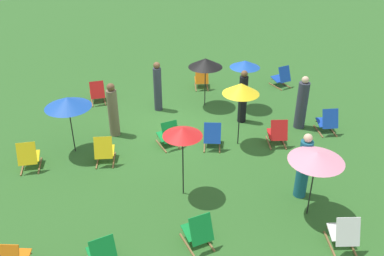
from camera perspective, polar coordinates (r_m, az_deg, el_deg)
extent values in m
plane|color=#2D6026|center=(13.35, -1.03, 0.61)|extent=(40.00, 40.00, 0.00)
cube|color=olive|center=(12.02, -20.05, -4.84)|extent=(0.04, 0.76, 0.04)
cube|color=olive|center=(12.11, -22.10, -5.01)|extent=(0.04, 0.76, 0.04)
cube|color=yellow|center=(12.02, -21.23, -3.67)|extent=(0.48, 0.43, 0.13)
cube|color=yellow|center=(11.62, -21.66, -3.30)|extent=(0.48, 0.25, 0.57)
cylinder|color=olive|center=(12.22, -21.06, -3.44)|extent=(0.44, 0.03, 0.03)
cube|color=olive|center=(11.72, -10.61, -4.33)|extent=(0.13, 0.76, 0.04)
cube|color=olive|center=(11.78, -12.74, -4.39)|extent=(0.13, 0.76, 0.04)
cube|color=yellow|center=(11.69, -11.75, -3.06)|extent=(0.53, 0.49, 0.13)
cube|color=yellow|center=(11.30, -12.04, -2.67)|extent=(0.51, 0.30, 0.57)
cylinder|color=olive|center=(11.90, -11.62, -2.83)|extent=(0.44, 0.08, 0.03)
cube|color=olive|center=(16.51, 12.49, 5.84)|extent=(0.26, 0.74, 0.04)
cube|color=olive|center=(16.24, 11.30, 5.56)|extent=(0.26, 0.74, 0.04)
cube|color=#1947B7|center=(16.34, 11.77, 6.64)|extent=(0.59, 0.56, 0.13)
cube|color=#1947B7|center=(16.03, 12.55, 7.18)|extent=(0.53, 0.38, 0.57)
cylinder|color=olive|center=(16.51, 11.30, 6.66)|extent=(0.43, 0.16, 0.03)
cube|color=olive|center=(15.92, 2.08, 5.64)|extent=(0.14, 0.76, 0.04)
cube|color=olive|center=(15.89, 0.49, 5.60)|extent=(0.14, 0.76, 0.04)
cube|color=orange|center=(15.89, 1.27, 6.60)|extent=(0.54, 0.50, 0.13)
cube|color=orange|center=(15.51, 1.36, 7.12)|extent=(0.51, 0.31, 0.57)
cylinder|color=olive|center=(16.10, 1.21, 6.64)|extent=(0.44, 0.09, 0.03)
cube|color=#148C38|center=(8.73, -12.38, -16.32)|extent=(0.58, 0.55, 0.13)
cube|color=#148C38|center=(8.33, -11.98, -16.32)|extent=(0.53, 0.37, 0.57)
cylinder|color=olive|center=(8.92, -12.71, -15.79)|extent=(0.43, 0.15, 0.03)
cube|color=olive|center=(9.66, 20.83, -14.59)|extent=(0.16, 0.76, 0.04)
cube|color=olive|center=(9.51, 18.29, -14.87)|extent=(0.16, 0.76, 0.04)
cube|color=white|center=(9.48, 19.63, -13.21)|extent=(0.55, 0.51, 0.13)
cube|color=white|center=(9.10, 20.55, -13.16)|extent=(0.51, 0.32, 0.57)
cylinder|color=olive|center=(9.66, 19.16, -12.74)|extent=(0.44, 0.10, 0.03)
cube|color=olive|center=(9.17, 1.95, -14.94)|extent=(0.22, 0.75, 0.04)
cube|color=olive|center=(9.03, -0.63, -15.77)|extent=(0.22, 0.75, 0.04)
cube|color=#148C38|center=(8.99, 0.40, -13.81)|extent=(0.57, 0.53, 0.13)
cube|color=#148C38|center=(8.60, 1.29, -13.68)|extent=(0.52, 0.35, 0.57)
cylinder|color=olive|center=(9.17, -0.16, -13.35)|extent=(0.43, 0.13, 0.03)
cube|color=olive|center=(13.63, 18.56, -0.33)|extent=(0.11, 0.76, 0.04)
cube|color=olive|center=(13.45, 16.85, -0.43)|extent=(0.11, 0.76, 0.04)
cube|color=#1947B7|center=(13.50, 17.72, 0.76)|extent=(0.52, 0.48, 0.13)
cube|color=#1947B7|center=(13.13, 18.38, 1.21)|extent=(0.50, 0.29, 0.57)
cylinder|color=olive|center=(13.69, 17.37, 0.90)|extent=(0.44, 0.07, 0.03)
cylinder|color=olive|center=(9.28, -22.32, -15.56)|extent=(0.43, 0.13, 0.03)
cube|color=olive|center=(12.17, 3.79, -2.43)|extent=(0.23, 0.74, 0.04)
cube|color=olive|center=(12.17, 1.71, -2.38)|extent=(0.23, 0.74, 0.04)
cube|color=#1947B7|center=(12.13, 2.78, -1.15)|extent=(0.57, 0.54, 0.13)
cube|color=#1947B7|center=(11.73, 2.80, -0.71)|extent=(0.53, 0.36, 0.57)
cylinder|color=olive|center=(12.33, 2.79, -0.96)|extent=(0.43, 0.14, 0.03)
cube|color=olive|center=(12.30, -2.35, -2.03)|extent=(0.23, 0.74, 0.04)
cube|color=olive|center=(12.15, -4.24, -2.51)|extent=(0.23, 0.74, 0.04)
cube|color=#148C38|center=(12.18, -3.51, -1.04)|extent=(0.58, 0.54, 0.13)
cube|color=#148C38|center=(11.80, -2.97, -0.52)|extent=(0.53, 0.36, 0.57)
cylinder|color=olive|center=(12.37, -3.88, -0.90)|extent=(0.43, 0.14, 0.03)
cube|color=olive|center=(12.60, 12.36, -1.94)|extent=(0.16, 0.76, 0.04)
cube|color=olive|center=(12.49, 10.40, -2.00)|extent=(0.16, 0.76, 0.04)
cube|color=red|center=(12.50, 11.40, -0.74)|extent=(0.54, 0.50, 0.13)
cube|color=red|center=(12.11, 11.83, -0.31)|extent=(0.51, 0.32, 0.57)
cylinder|color=olive|center=(12.70, 11.18, -0.57)|extent=(0.44, 0.10, 0.03)
cube|color=olive|center=(15.12, -11.84, 3.67)|extent=(0.10, 0.76, 0.04)
cube|color=olive|center=(15.11, -13.49, 3.44)|extent=(0.10, 0.76, 0.04)
cube|color=red|center=(15.10, -12.80, 4.57)|extent=(0.51, 0.47, 0.13)
cube|color=red|center=(14.71, -12.82, 5.10)|extent=(0.50, 0.29, 0.57)
cylinder|color=olive|center=(15.31, -12.84, 4.64)|extent=(0.44, 0.06, 0.03)
cylinder|color=black|center=(11.99, -16.15, 0.32)|extent=(0.03, 0.03, 1.66)
cone|color=#194CB2|center=(11.67, -16.63, 3.39)|extent=(1.25, 1.25, 0.29)
cylinder|color=black|center=(11.90, 6.49, 1.76)|extent=(0.03, 0.03, 1.89)
cone|color=yellow|center=(11.54, 6.72, 5.37)|extent=(1.03, 1.03, 0.31)
cylinder|color=black|center=(9.66, 16.04, -7.42)|extent=(0.03, 0.03, 1.64)
cone|color=pink|center=(9.25, 16.66, -3.76)|extent=(1.21, 1.21, 0.22)
cylinder|color=black|center=(9.83, -1.25, -4.68)|extent=(0.03, 0.03, 1.84)
cone|color=red|center=(9.39, -1.30, -0.48)|extent=(0.92, 0.92, 0.22)
cylinder|color=black|center=(14.17, 1.80, 6.18)|extent=(0.03, 0.03, 1.68)
cone|color=black|center=(13.90, 1.84, 8.91)|extent=(1.14, 1.14, 0.30)
cylinder|color=black|center=(14.10, 7.06, 5.83)|extent=(0.03, 0.03, 1.68)
cone|color=#194CB2|center=(13.82, 7.25, 8.67)|extent=(0.99, 0.99, 0.23)
cylinder|color=#333847|center=(13.25, 14.74, 3.00)|extent=(0.39, 0.39, 1.50)
sphere|color=beige|center=(12.91, 15.21, 6.37)|extent=(0.22, 0.22, 0.22)
cylinder|color=#333847|center=(13.96, -4.70, 5.29)|extent=(0.32, 0.32, 1.49)
sphere|color=brown|center=(13.64, -4.85, 8.52)|extent=(0.22, 0.22, 0.22)
cylinder|color=#195972|center=(10.21, 14.93, -5.45)|extent=(0.42, 0.42, 1.52)
sphere|color=beige|center=(9.76, 15.57, -1.33)|extent=(0.21, 0.21, 0.21)
cylinder|color=black|center=(13.24, 6.94, 3.89)|extent=(0.36, 0.36, 1.54)
sphere|color=brown|center=(12.89, 7.17, 7.36)|extent=(0.21, 0.21, 0.21)
cylinder|color=#72664C|center=(12.63, -10.70, 2.03)|extent=(0.35, 0.35, 1.46)
sphere|color=brown|center=(12.27, -11.06, 5.49)|extent=(0.23, 0.23, 0.23)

